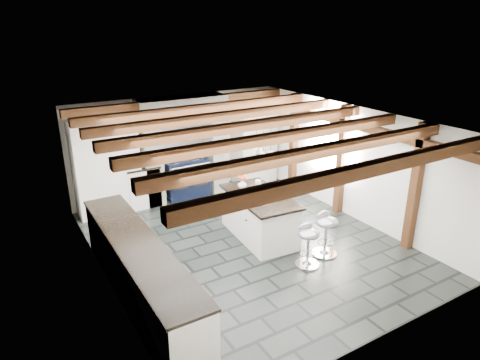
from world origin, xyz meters
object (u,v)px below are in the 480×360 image
range_cooker (185,177)px  bar_stool_far (308,240)px  bar_stool_near (326,229)px  kitchen_island (259,216)px

range_cooker → bar_stool_far: (0.48, -3.82, -0.00)m
bar_stool_near → bar_stool_far: bearing=-166.6°
bar_stool_near → bar_stool_far: (-0.49, -0.12, -0.03)m
range_cooker → bar_stool_far: range_cooker is taller
bar_stool_near → bar_stool_far: 0.50m
kitchen_island → bar_stool_far: bearing=-79.4°
bar_stool_near → range_cooker: bearing=103.9°
bar_stool_far → range_cooker: bearing=105.3°
kitchen_island → bar_stool_near: bearing=-56.9°
kitchen_island → bar_stool_far: (0.13, -1.26, 0.03)m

